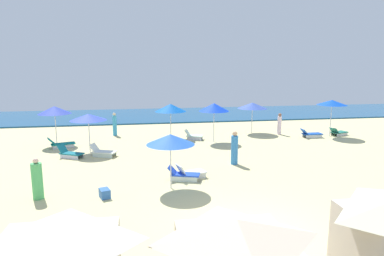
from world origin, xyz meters
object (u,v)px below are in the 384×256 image
(lounge_chair_0_1, at_px, (338,132))
(beachgoer_0, at_px, (234,149))
(lounge_chair_5_1, at_px, (190,173))
(beachgoer_3, at_px, (37,180))
(umbrella_5, at_px, (170,139))
(umbrella_6, at_px, (214,107))
(lounge_chair_1_1, at_px, (70,153))
(lounge_chair_1_0, at_px, (103,152))
(lounge_chair_5_0, at_px, (183,175))
(umbrella_1, at_px, (88,117))
(umbrella_0, at_px, (332,103))
(beachgoer_2, at_px, (115,125))
(beachgoer_1, at_px, (279,124))
(umbrella_7, at_px, (252,106))
(lounge_chair_6_0, at_px, (193,136))
(umbrella_2, at_px, (171,108))
(lounge_chair_4_0, at_px, (61,144))
(umbrella_4, at_px, (54,110))
(cooler_box_0, at_px, (105,193))
(lounge_chair_0_0, at_px, (311,134))

(lounge_chair_0_1, relative_size, beachgoer_0, 0.86)
(lounge_chair_5_1, bearing_deg, beachgoer_3, 86.06)
(umbrella_5, bearing_deg, beachgoer_0, 39.30)
(umbrella_6, bearing_deg, lounge_chair_0_1, 3.13)
(lounge_chair_1_1, distance_m, beachgoer_3, 5.96)
(lounge_chair_1_0, relative_size, lounge_chair_5_0, 1.03)
(lounge_chair_5_1, bearing_deg, umbrella_1, 25.04)
(umbrella_0, height_order, umbrella_6, umbrella_0)
(lounge_chair_5_0, distance_m, beachgoer_2, 11.16)
(lounge_chair_0_1, distance_m, beachgoer_2, 16.31)
(beachgoer_1, bearing_deg, beachgoer_3, -73.10)
(umbrella_5, distance_m, umbrella_7, 12.98)
(umbrella_0, relative_size, beachgoer_2, 1.57)
(umbrella_1, xyz_separation_m, lounge_chair_6_0, (6.59, 2.39, -1.82))
(lounge_chair_1_0, relative_size, beachgoer_2, 0.92)
(umbrella_2, height_order, lounge_chair_4_0, umbrella_2)
(lounge_chair_6_0, bearing_deg, beachgoer_0, -149.91)
(umbrella_0, relative_size, lounge_chair_1_0, 1.70)
(lounge_chair_1_0, xyz_separation_m, umbrella_2, (4.29, 4.06, 1.91))
(umbrella_4, bearing_deg, umbrella_5, -54.82)
(beachgoer_2, bearing_deg, cooler_box_0, 179.98)
(lounge_chair_1_0, xyz_separation_m, beachgoer_3, (-1.88, -5.94, 0.47))
(umbrella_5, xyz_separation_m, lounge_chair_5_0, (0.64, 0.91, -1.82))
(umbrella_5, distance_m, beachgoer_2, 11.91)
(umbrella_4, height_order, umbrella_5, umbrella_4)
(lounge_chair_1_1, bearing_deg, umbrella_1, -12.62)
(umbrella_2, distance_m, lounge_chair_6_0, 2.49)
(lounge_chair_1_0, distance_m, lounge_chair_5_0, 6.14)
(lounge_chair_4_0, distance_m, umbrella_7, 13.63)
(lounge_chair_0_1, distance_m, umbrella_5, 15.94)
(umbrella_7, xyz_separation_m, cooler_box_0, (-9.93, -11.34, -1.91))
(beachgoer_2, bearing_deg, lounge_chair_6_0, -114.70)
(lounge_chair_0_1, relative_size, beachgoer_3, 0.92)
(lounge_chair_5_1, bearing_deg, lounge_chair_0_1, -75.05)
(lounge_chair_0_1, height_order, lounge_chair_1_1, lounge_chair_1_1)
(lounge_chair_4_0, height_order, lounge_chair_5_1, lounge_chair_4_0)
(umbrella_6, height_order, beachgoer_0, umbrella_6)
(lounge_chair_1_1, relative_size, umbrella_5, 0.65)
(lounge_chair_1_0, xyz_separation_m, cooler_box_0, (0.61, -6.27, -0.09))
(umbrella_5, xyz_separation_m, beachgoer_2, (-2.87, 11.49, -1.28))
(lounge_chair_0_1, bearing_deg, lounge_chair_5_1, 104.06)
(lounge_chair_1_1, xyz_separation_m, beachgoer_2, (2.13, 5.83, 0.54))
(umbrella_4, xyz_separation_m, umbrella_6, (10.17, -0.88, 0.08))
(umbrella_6, relative_size, beachgoer_1, 1.64)
(beachgoer_1, xyz_separation_m, cooler_box_0, (-11.75, -10.45, -0.59))
(lounge_chair_0_0, distance_m, lounge_chair_1_1, 16.12)
(umbrella_6, relative_size, cooler_box_0, 5.40)
(umbrella_2, distance_m, lounge_chair_5_1, 8.80)
(umbrella_4, xyz_separation_m, lounge_chair_6_0, (8.95, 0.03, -1.98))
(umbrella_2, distance_m, lounge_chair_5_0, 9.02)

